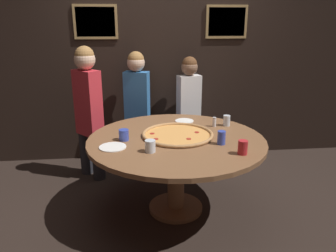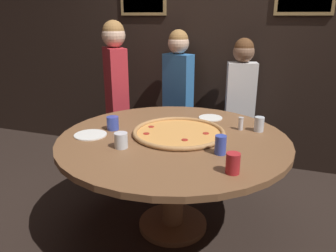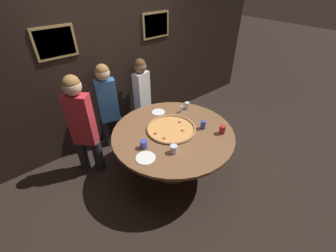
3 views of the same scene
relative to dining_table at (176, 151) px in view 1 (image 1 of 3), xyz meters
The scene contains 15 objects.
ground_plane 0.61m from the dining_table, ahead, with size 24.00×24.00×0.00m, color black.
back_wall 1.57m from the dining_table, 90.00° to the left, with size 6.40×0.08×2.60m.
dining_table is the anchor object (origin of this frame).
giant_pizza 0.15m from the dining_table, 71.56° to the left, with size 0.67×0.67×0.03m.
drink_cup_centre_back 0.67m from the dining_table, 41.70° to the right, with size 0.08×0.08×0.12m, color #B22328.
drink_cup_near_left 0.43m from the dining_table, 129.92° to the right, with size 0.09×0.09×0.10m, color silver.
drink_cup_far_right 0.45m from the dining_table, 27.47° to the right, with size 0.07×0.07×0.12m, color #384CB7.
drink_cup_beside_pizza 0.67m from the dining_table, 29.63° to the left, with size 0.07×0.07×0.11m, color silver.
drink_cup_by_shaker 0.51m from the dining_table, behind, with size 0.09×0.09×0.10m, color #384CB7.
white_plate_near_front 0.55m from the dining_table, 73.36° to the left, with size 0.20×0.20×0.01m, color white.
white_plate_right_side 0.61m from the dining_table, 163.14° to the right, with size 0.23×0.23×0.01m, color white.
condiment_shaker 0.55m from the dining_table, 35.52° to the left, with size 0.04×0.04×0.10m.
diner_centre_back 1.22m from the dining_table, 75.17° to the left, with size 0.36×0.22×1.35m.
diner_side_right 1.24m from the dining_table, 136.68° to the left, with size 0.36×0.37×1.51m.
diner_far_left 1.23m from the dining_table, 106.12° to the left, with size 0.37×0.23×1.42m.
Camera 1 is at (-0.37, -2.79, 1.76)m, focal length 35.00 mm.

